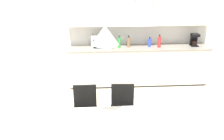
% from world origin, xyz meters
% --- Properties ---
extents(ground_plane, '(8.86, 7.50, 0.02)m').
position_xyz_m(ground_plane, '(0.00, 0.00, -0.01)').
color(ground_plane, beige).
extents(wall_back, '(7.09, 0.10, 2.87)m').
position_xyz_m(wall_back, '(0.00, 2.55, 1.43)').
color(wall_back, white).
rests_on(wall_back, ground_plane).
extents(kitchen_counter, '(3.38, 0.63, 0.94)m').
position_xyz_m(kitchen_counter, '(1.20, 2.20, 0.47)').
color(kitchen_counter, '#333333').
rests_on(kitchen_counter, ground_plane).
extents(backsplash_tile, '(3.36, 0.02, 0.48)m').
position_xyz_m(backsplash_tile, '(1.20, 2.49, 1.18)').
color(backsplash_tile, silver).
rests_on(backsplash_tile, kitchen_counter).
extents(upper_wall_cabinets, '(3.36, 0.40, 0.59)m').
position_xyz_m(upper_wall_cabinets, '(1.20, 2.33, 1.73)').
color(upper_wall_cabinets, silver).
extents(microwave, '(0.48, 0.35, 0.28)m').
position_xyz_m(microwave, '(0.30, 2.20, 1.08)').
color(microwave, '#ADADB2').
rests_on(microwave, kitchen_counter).
extents(coffee_maker, '(0.18, 0.19, 0.30)m').
position_xyz_m(coffee_maker, '(2.55, 2.23, 1.09)').
color(coffee_maker, black).
rests_on(coffee_maker, kitchen_counter).
extents(bottle_blue, '(0.07, 0.07, 0.24)m').
position_xyz_m(bottle_blue, '(1.46, 2.22, 1.04)').
color(bottle_blue, blue).
rests_on(bottle_blue, kitchen_counter).
extents(bottle_green, '(0.07, 0.07, 0.30)m').
position_xyz_m(bottle_green, '(0.72, 2.18, 1.06)').
color(bottle_green, green).
rests_on(bottle_green, kitchen_counter).
extents(bottle_brown, '(0.08, 0.08, 0.28)m').
position_xyz_m(bottle_brown, '(0.95, 2.21, 1.06)').
color(bottle_brown, brown).
rests_on(bottle_brown, kitchen_counter).
extents(bottle_red, '(0.08, 0.08, 0.31)m').
position_xyz_m(bottle_red, '(1.67, 2.15, 1.07)').
color(bottle_red, red).
rests_on(bottle_red, kitchen_counter).
extents(dining_table, '(1.36, 0.85, 0.73)m').
position_xyz_m(dining_table, '(0.28, -0.68, 0.68)').
color(dining_table, silver).
rests_on(dining_table, ground_plane).
extents(chair_far_left, '(0.40, 0.40, 0.87)m').
position_xyz_m(chair_far_left, '(-0.03, 0.13, 0.53)').
color(chair_far_left, black).
rests_on(chair_far_left, ground_plane).
extents(chair_far_right, '(0.43, 0.43, 0.87)m').
position_xyz_m(chair_far_right, '(0.59, 0.13, 0.53)').
color(chair_far_right, black).
rests_on(chair_far_right, ground_plane).
extents(pendant_lamp, '(0.32, 0.32, 0.22)m').
position_xyz_m(pendant_lamp, '(0.28, -0.68, 1.90)').
color(pendant_lamp, silver).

